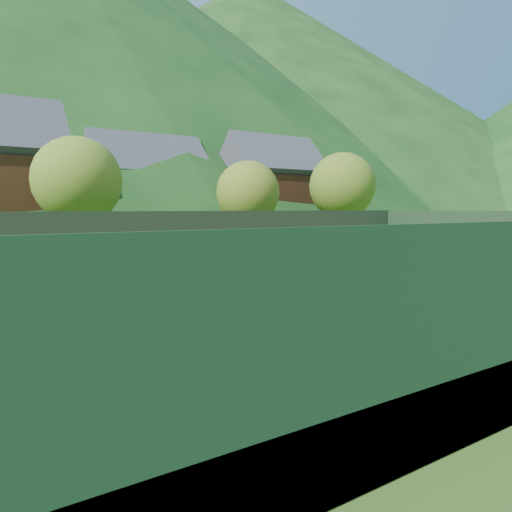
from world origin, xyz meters
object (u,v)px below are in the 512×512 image
student_a (286,261)px  chalet_mid (147,192)px  coach (230,279)px  chalet_right (272,191)px  student_c (329,254)px  student_b (332,255)px  ball_hopper (134,311)px  student_d (353,255)px  tennis_net (281,272)px

student_a → chalet_mid: size_ratio=0.12×
student_a → chalet_mid: chalet_mid is taller
coach → chalet_right: 40.93m
student_c → student_a: bearing=26.2°
student_b → chalet_right: bearing=-141.0°
ball_hopper → chalet_right: size_ratio=0.08×
student_c → chalet_right: size_ratio=0.14×
student_a → student_c: bearing=-152.4°
student_d → chalet_right: chalet_right is taller
coach → tennis_net: size_ratio=0.15×
coach → chalet_mid: size_ratio=0.15×
tennis_net → ball_hopper: bearing=-147.8°
student_d → student_b: bearing=-15.9°
coach → student_d: 11.71m
chalet_mid → student_c: bearing=-91.9°
coach → student_a: bearing=23.1°
chalet_right → student_c: bearing=-118.8°
student_a → tennis_net: (-1.27, -1.32, -0.27)m
coach → student_d: coach is taller
student_b → student_d: bearing=140.5°
student_d → chalet_mid: 31.92m
student_c → ball_hopper: student_c is taller
tennis_net → chalet_right: (20.00, 30.00, 4.74)m
student_a → coach: bearing=47.5°
chalet_mid → chalet_right: (14.00, -4.00, 0.27)m
chalet_right → student_d: bearing=-116.1°
student_c → chalet_right: bearing=-110.9°
tennis_net → ball_hopper: (-7.75, -4.89, 0.25)m
student_a → chalet_right: size_ratio=0.13×
student_d → ball_hopper: student_d is taller
coach → student_d: (10.47, 5.23, -0.29)m
student_a → tennis_net: 1.85m
student_c → student_d: bearing=-178.2°
student_d → chalet_mid: bearing=-88.3°
student_d → chalet_right: size_ratio=0.11×
coach → student_a: size_ratio=1.22×
ball_hopper → student_d: bearing=27.1°
student_b → ball_hopper: student_b is taller
coach → student_a: 6.74m
coach → tennis_net: 4.95m
student_d → tennis_net: (-6.45, -2.37, -0.15)m
student_c → student_d: student_c is taller
student_a → chalet_right: 34.54m
student_c → chalet_mid: bearing=-84.1°
coach → ball_hopper: coach is taller
student_a → ball_hopper: bearing=43.7°
coach → tennis_net: (4.02, 2.86, -0.43)m
student_c → tennis_net: student_c is taller
chalet_mid → chalet_right: size_ratio=1.06×
coach → student_c: 10.45m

